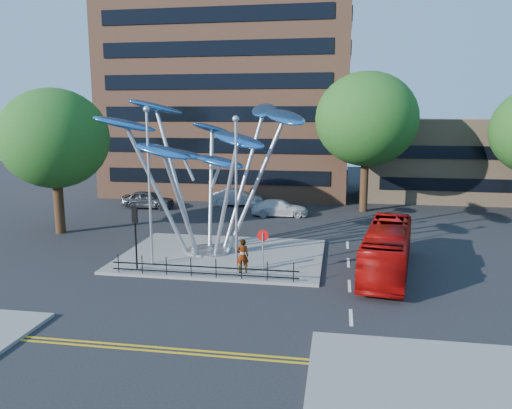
% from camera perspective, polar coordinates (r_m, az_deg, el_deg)
% --- Properties ---
extents(ground, '(120.00, 120.00, 0.00)m').
position_cam_1_polar(ground, '(24.66, -4.80, -9.95)').
color(ground, black).
rests_on(ground, ground).
extents(traffic_island, '(12.00, 9.00, 0.15)m').
position_cam_1_polar(traffic_island, '(30.40, -3.84, -5.84)').
color(traffic_island, slate).
rests_on(traffic_island, ground).
extents(pavement_right, '(12.00, 6.00, 0.15)m').
position_cam_1_polar(pavement_right, '(18.31, 26.12, -18.34)').
color(pavement_right, slate).
rests_on(pavement_right, ground).
extents(double_yellow_near, '(40.00, 0.12, 0.01)m').
position_cam_1_polar(double_yellow_near, '(19.38, -9.36, -15.95)').
color(double_yellow_near, gold).
rests_on(double_yellow_near, ground).
extents(double_yellow_far, '(40.00, 0.12, 0.01)m').
position_cam_1_polar(double_yellow_far, '(19.13, -9.66, -16.33)').
color(double_yellow_far, gold).
rests_on(double_yellow_far, ground).
extents(brick_tower, '(25.00, 15.00, 30.00)m').
position_cam_1_polar(brick_tower, '(56.03, -2.82, 16.98)').
color(brick_tower, brown).
rests_on(brick_tower, ground).
extents(low_building_near, '(15.00, 8.00, 8.00)m').
position_cam_1_polar(low_building_near, '(53.56, 20.54, 4.85)').
color(low_building_near, '#A2825F').
rests_on(low_building_near, ground).
extents(tree_right, '(8.80, 8.80, 12.11)m').
position_cam_1_polar(tree_right, '(44.44, 12.53, 9.48)').
color(tree_right, black).
rests_on(tree_right, ground).
extents(tree_left, '(7.60, 7.60, 10.32)m').
position_cam_1_polar(tree_left, '(38.01, -22.07, 6.98)').
color(tree_left, black).
rests_on(tree_left, ground).
extents(leaf_sculpture, '(12.72, 9.54, 9.51)m').
position_cam_1_polar(leaf_sculpture, '(30.16, -5.68, 7.14)').
color(leaf_sculpture, '#9EA0A5').
rests_on(leaf_sculpture, traffic_island).
extents(street_lamp_left, '(0.36, 0.36, 8.80)m').
position_cam_1_polar(street_lamp_left, '(28.05, -12.14, 3.61)').
color(street_lamp_left, '#9EA0A5').
rests_on(street_lamp_left, traffic_island).
extents(street_lamp_right, '(0.36, 0.36, 8.30)m').
position_cam_1_polar(street_lamp_right, '(26.17, -2.29, 2.78)').
color(street_lamp_right, '#9EA0A5').
rests_on(street_lamp_right, traffic_island).
extents(traffic_light_island, '(0.28, 0.18, 3.42)m').
position_cam_1_polar(traffic_light_island, '(27.78, -13.65, -2.26)').
color(traffic_light_island, black).
rests_on(traffic_light_island, traffic_island).
extents(no_entry_sign_island, '(0.60, 0.10, 2.45)m').
position_cam_1_polar(no_entry_sign_island, '(26.08, 0.79, -4.59)').
color(no_entry_sign_island, '#9EA0A5').
rests_on(no_entry_sign_island, traffic_island).
extents(pedestrian_railing_front, '(10.00, 0.06, 1.00)m').
position_cam_1_polar(pedestrian_railing_front, '(26.28, -6.03, -7.40)').
color(pedestrian_railing_front, black).
rests_on(pedestrian_railing_front, traffic_island).
extents(red_bus, '(3.64, 9.67, 2.63)m').
position_cam_1_polar(red_bus, '(27.93, 14.76, -4.99)').
color(red_bus, '#940806').
rests_on(red_bus, ground).
extents(pedestrian, '(0.78, 0.62, 1.85)m').
position_cam_1_polar(pedestrian, '(26.69, -1.55, -5.89)').
color(pedestrian, gray).
rests_on(pedestrian, traffic_island).
extents(parked_car_left, '(4.74, 1.95, 1.61)m').
position_cam_1_polar(parked_car_left, '(46.54, -12.22, 0.56)').
color(parked_car_left, '#393B40').
rests_on(parked_car_left, ground).
extents(parked_car_mid, '(4.94, 2.09, 1.59)m').
position_cam_1_polar(parked_car_mid, '(46.70, -2.17, 0.81)').
color(parked_car_mid, '#A5A8AC').
rests_on(parked_car_mid, ground).
extents(parked_car_right, '(4.93, 2.43, 1.38)m').
position_cam_1_polar(parked_car_right, '(42.07, 2.72, -0.40)').
color(parked_car_right, silver).
rests_on(parked_car_right, ground).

